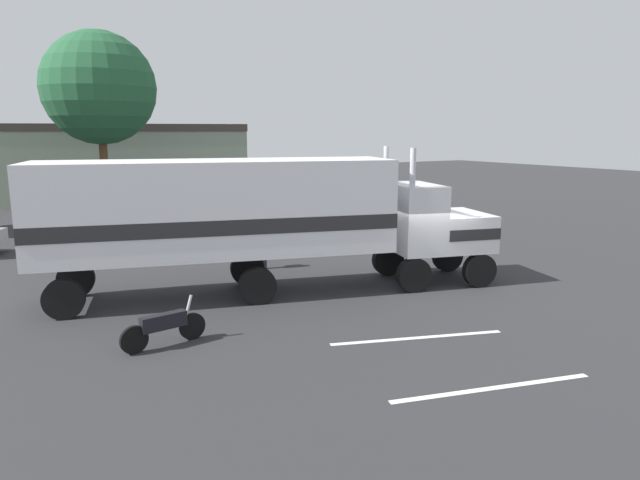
{
  "coord_description": "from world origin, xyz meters",
  "views": [
    {
      "loc": [
        -12.18,
        -13.67,
        4.99
      ],
      "look_at": [
        -3.13,
        1.55,
        1.6
      ],
      "focal_mm": 31.98,
      "sensor_mm": 36.0,
      "label": 1
    }
  ],
  "objects_px": {
    "motorcycle": "(164,326)",
    "semi_truck": "(254,213)",
    "person_bystander": "(262,245)",
    "tree_center": "(99,88)"
  },
  "relations": [
    {
      "from": "motorcycle",
      "to": "semi_truck",
      "type": "bearing_deg",
      "value": 38.77
    },
    {
      "from": "person_bystander",
      "to": "motorcycle",
      "type": "xyz_separation_m",
      "value": [
        -5.25,
        -5.83,
        -0.41
      ]
    },
    {
      "from": "motorcycle",
      "to": "person_bystander",
      "type": "bearing_deg",
      "value": 47.97
    },
    {
      "from": "tree_center",
      "to": "motorcycle",
      "type": "bearing_deg",
      "value": -97.16
    },
    {
      "from": "semi_truck",
      "to": "tree_center",
      "type": "relative_size",
      "value": 1.39
    },
    {
      "from": "semi_truck",
      "to": "tree_center",
      "type": "xyz_separation_m",
      "value": [
        -1.11,
        17.62,
        4.74
      ]
    },
    {
      "from": "semi_truck",
      "to": "tree_center",
      "type": "bearing_deg",
      "value": 93.59
    },
    {
      "from": "motorcycle",
      "to": "tree_center",
      "type": "distance_m",
      "value": 21.83
    },
    {
      "from": "semi_truck",
      "to": "person_bystander",
      "type": "distance_m",
      "value": 3.64
    },
    {
      "from": "semi_truck",
      "to": "person_bystander",
      "type": "height_order",
      "value": "semi_truck"
    }
  ]
}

